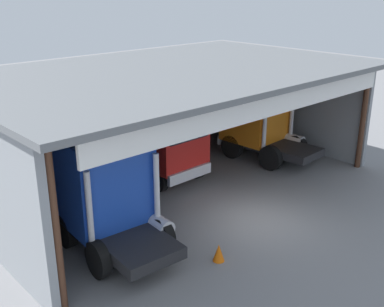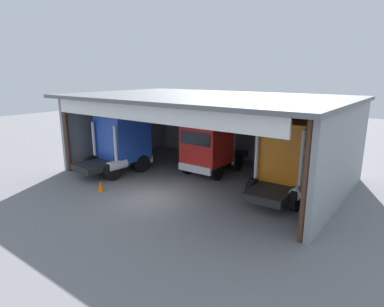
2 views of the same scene
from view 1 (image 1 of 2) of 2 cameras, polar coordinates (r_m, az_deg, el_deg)
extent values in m
plane|color=slate|center=(17.14, 7.59, -7.93)|extent=(80.00, 80.00, 0.00)
cube|color=gray|center=(23.04, -10.46, 5.47)|extent=(15.36, 0.24, 4.67)
cube|color=gray|center=(24.80, 10.95, 6.46)|extent=(0.24, 9.44, 4.67)
cube|color=slate|center=(18.49, -2.19, 9.98)|extent=(15.96, 10.22, 0.20)
cylinder|color=#4C2D1E|center=(12.01, -16.22, -8.86)|extent=(0.24, 0.24, 4.67)
cylinder|color=#4C2D1E|center=(22.27, 20.00, 4.09)|extent=(0.24, 0.24, 4.67)
cube|color=white|center=(15.43, 9.21, 6.02)|extent=(13.82, 0.12, 0.90)
cube|color=#1E47B7|center=(14.97, -10.91, -2.89)|extent=(2.69, 2.68, 2.88)
cube|color=black|center=(15.86, -13.18, 0.21)|extent=(2.13, 0.22, 0.86)
cube|color=silver|center=(16.67, -12.68, -6.40)|extent=(2.39, 0.34, 0.44)
cube|color=#232326|center=(14.33, -7.35, -10.52)|extent=(2.10, 3.15, 0.36)
cylinder|color=silver|center=(13.53, -12.25, -7.29)|extent=(0.18, 0.18, 2.63)
cylinder|color=silver|center=(14.53, -4.27, -4.89)|extent=(0.18, 0.18, 2.63)
cylinder|color=silver|center=(15.01, -4.26, -8.37)|extent=(0.65, 1.24, 0.56)
cylinder|color=black|center=(15.69, -14.97, -8.96)|extent=(0.38, 1.13, 1.11)
cylinder|color=black|center=(16.54, -7.96, -6.86)|extent=(0.38, 1.13, 1.11)
cylinder|color=black|center=(13.98, -11.27, -12.48)|extent=(0.38, 1.13, 1.11)
cylinder|color=black|center=(14.93, -3.65, -9.85)|extent=(0.38, 1.13, 1.11)
cube|color=red|center=(19.47, -2.77, 2.17)|extent=(2.41, 2.41, 2.47)
cube|color=black|center=(18.47, -0.33, 2.62)|extent=(2.03, 0.08, 0.74)
cube|color=silver|center=(19.06, -0.26, -2.49)|extent=(2.27, 0.18, 0.44)
cube|color=#232326|center=(21.37, -6.20, 0.01)|extent=(1.83, 3.65, 0.36)
cylinder|color=silver|center=(21.10, -2.94, 3.78)|extent=(0.18, 0.18, 3.12)
cylinder|color=silver|center=(19.83, -7.67, 2.57)|extent=(0.18, 0.18, 3.12)
cylinder|color=silver|center=(20.51, -8.09, -0.58)|extent=(0.57, 1.21, 0.56)
cylinder|color=black|center=(20.29, 0.42, -1.50)|extent=(0.31, 1.09, 1.09)
cylinder|color=black|center=(19.02, -4.14, -3.08)|extent=(0.31, 1.09, 1.09)
cylinder|color=black|center=(22.03, -4.03, 0.21)|extent=(0.31, 1.09, 1.09)
cylinder|color=black|center=(20.86, -8.46, -1.12)|extent=(0.31, 1.09, 1.09)
cube|color=orange|center=(22.69, 7.65, 5.35)|extent=(2.52, 2.55, 3.00)
cube|color=black|center=(23.31, 5.27, 7.16)|extent=(2.04, 0.16, 0.90)
cube|color=silver|center=(23.88, 5.05, 2.20)|extent=(2.29, 0.27, 0.44)
cube|color=#232326|center=(22.19, 11.06, 0.58)|extent=(1.95, 3.27, 0.36)
cylinder|color=silver|center=(21.13, 8.80, 3.64)|extent=(0.18, 0.18, 3.10)
cylinder|color=silver|center=(22.86, 12.00, 4.68)|extent=(0.18, 0.18, 3.10)
cylinder|color=silver|center=(23.17, 11.96, 1.66)|extent=(0.62, 1.23, 0.56)
cylinder|color=black|center=(22.69, 4.86, 0.84)|extent=(0.36, 1.15, 1.14)
cylinder|color=black|center=(24.27, 8.05, 1.99)|extent=(0.36, 1.15, 1.14)
cylinder|color=black|center=(21.42, 9.46, -0.54)|extent=(0.36, 1.15, 1.14)
cylinder|color=black|center=(23.09, 12.49, 0.77)|extent=(0.36, 1.15, 1.14)
cylinder|color=gold|center=(23.90, -3.02, 1.60)|extent=(0.58, 0.58, 0.90)
cube|color=red|center=(21.60, -14.75, -0.96)|extent=(0.90, 0.60, 1.00)
cone|color=orange|center=(14.59, 3.25, -11.87)|extent=(0.36, 0.36, 0.56)
camera|label=2|loc=(22.69, 51.17, 7.79)|focal=30.07mm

